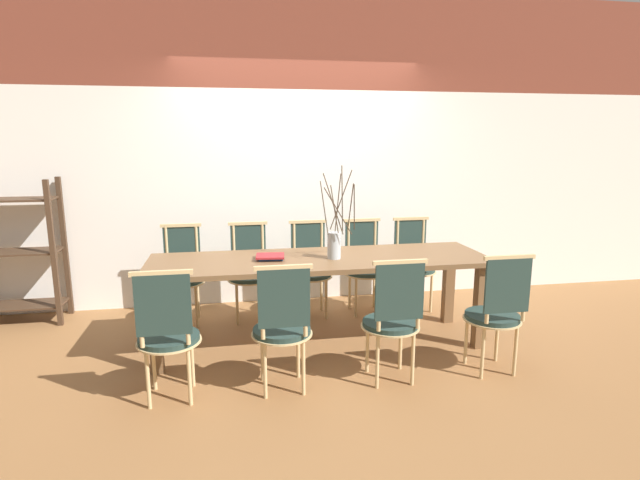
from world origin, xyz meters
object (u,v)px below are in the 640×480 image
(chair_near_center, at_px, (393,317))
(chair_far_center, at_px, (310,266))
(book_stack, at_px, (271,257))
(shelving_rack, at_px, (17,252))
(vase_centerpiece, at_px, (335,242))
(dining_table, at_px, (320,269))

(chair_near_center, xyz_separation_m, chair_far_center, (-0.35, 1.52, 0.00))
(book_stack, height_order, shelving_rack, shelving_rack)
(chair_far_center, height_order, book_stack, chair_far_center)
(vase_centerpiece, xyz_separation_m, shelving_rack, (-2.80, 1.07, -0.22))
(book_stack, bearing_deg, shelving_rack, 156.15)
(dining_table, distance_m, chair_near_center, 0.87)
(vase_centerpiece, height_order, shelving_rack, vase_centerpiece)
(vase_centerpiece, relative_size, shelving_rack, 0.56)
(book_stack, relative_size, shelving_rack, 0.18)
(dining_table, distance_m, chair_far_center, 0.78)
(dining_table, relative_size, chair_far_center, 3.00)
(vase_centerpiece, bearing_deg, chair_far_center, 95.53)
(dining_table, bearing_deg, shelving_rack, 159.07)
(dining_table, distance_m, book_stack, 0.42)
(chair_far_center, xyz_separation_m, shelving_rack, (-2.73, 0.27, 0.19))
(chair_far_center, height_order, vase_centerpiece, vase_centerpiece)
(shelving_rack, bearing_deg, book_stack, -23.85)
(chair_near_center, distance_m, vase_centerpiece, 0.86)
(chair_near_center, relative_size, shelving_rack, 0.68)
(book_stack, bearing_deg, chair_far_center, 59.08)
(dining_table, bearing_deg, chair_far_center, 87.28)
(chair_near_center, distance_m, chair_far_center, 1.56)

